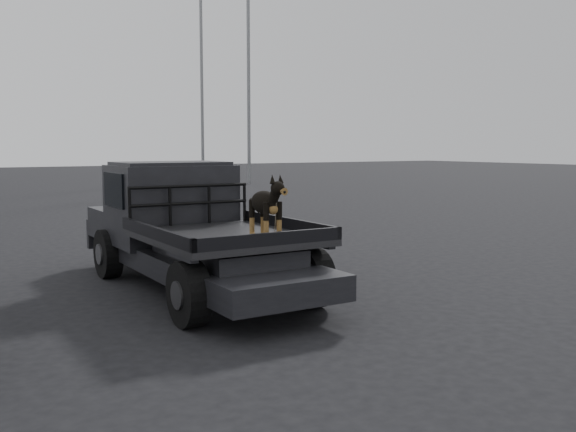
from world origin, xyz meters
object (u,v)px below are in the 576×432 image
flatbed_ute (196,258)px  dog (265,207)px  floodlight_far (201,45)px  floodlight_mid (248,42)px

flatbed_ute → dog: bearing=-79.1°
dog → floodlight_far: 31.95m
dog → floodlight_mid: bearing=62.4°
dog → floodlight_far: (11.97, 28.86, 6.68)m
flatbed_ute → dog: 1.73m
floodlight_mid → floodlight_far: floodlight_far is taller
flatbed_ute → floodlight_mid: floodlight_mid is taller
flatbed_ute → floodlight_mid: bearing=60.3°
flatbed_ute → floodlight_far: floodlight_far is taller
floodlight_far → flatbed_ute: bearing=-114.1°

